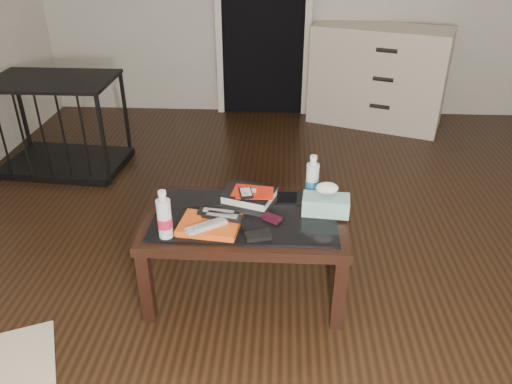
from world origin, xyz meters
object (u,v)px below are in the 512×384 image
textbook (249,195)px  water_bottle_left (164,214)px  dresser (378,76)px  tissue_box (326,205)px  coffee_table (245,226)px  pet_crate (63,140)px  water_bottle_right (312,177)px

textbook → water_bottle_left: 0.52m
dresser → textbook: bearing=-93.4°
dresser → tissue_box: dresser is taller
coffee_table → tissue_box: size_ratio=4.35×
coffee_table → tissue_box: tissue_box is taller
pet_crate → coffee_table: bearing=-37.7°
water_bottle_left → coffee_table: bearing=30.4°
water_bottle_left → water_bottle_right: size_ratio=1.00×
dresser → textbook: (-1.04, -2.36, 0.03)m
textbook → water_bottle_right: size_ratio=1.05×
pet_crate → tissue_box: pet_crate is taller
textbook → water_bottle_left: water_bottle_left is taller
textbook → water_bottle_right: bearing=25.6°
water_bottle_left → water_bottle_right: 0.80m
water_bottle_right → tissue_box: bearing=-67.9°
dresser → water_bottle_right: dresser is taller
pet_crate → textbook: bearing=-34.2°
dresser → tissue_box: bearing=-84.3°
dresser → textbook: size_ratio=5.20×
coffee_table → water_bottle_left: size_ratio=4.20×
coffee_table → pet_crate: (-1.53, 1.40, -0.17)m
dresser → tissue_box: 2.56m
pet_crate → dresser: bearing=28.1°
water_bottle_right → tissue_box: 0.18m
textbook → tissue_box: size_ratio=1.09×
water_bottle_left → water_bottle_right: (0.69, 0.41, 0.00)m
textbook → pet_crate: bearing=159.5°
pet_crate → water_bottle_left: pet_crate is taller
coffee_table → water_bottle_right: 0.43m
pet_crate → textbook: size_ratio=3.78×
tissue_box → water_bottle_right: bearing=117.4°
coffee_table → pet_crate: bearing=137.6°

